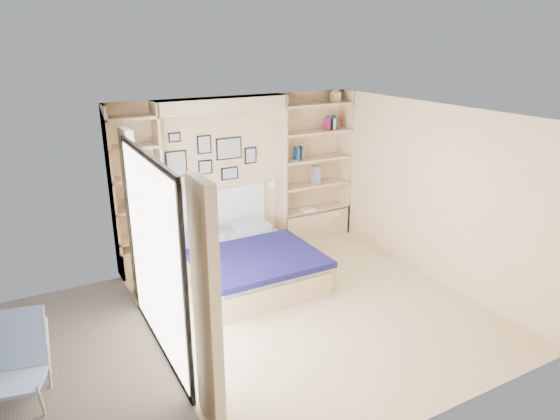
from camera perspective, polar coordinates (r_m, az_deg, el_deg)
ground at (r=6.65m, az=3.56°, el=-10.94°), size 4.50×4.50×0.00m
room_shell at (r=7.28m, az=-5.24°, el=1.03°), size 4.50×4.50×4.50m
bed at (r=7.22m, az=-3.83°, el=-5.94°), size 1.69×2.18×1.07m
photo_gallery at (r=7.75m, az=-7.91°, el=6.07°), size 1.48×0.02×0.82m
reading_lamps at (r=7.73m, az=-6.09°, el=2.25°), size 1.92×0.12×0.15m
shelf_decor at (r=8.26m, az=2.56°, el=7.67°), size 3.54×0.23×2.03m
deck_chair at (r=5.56m, az=-27.76°, el=-15.10°), size 0.66×0.92×0.84m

